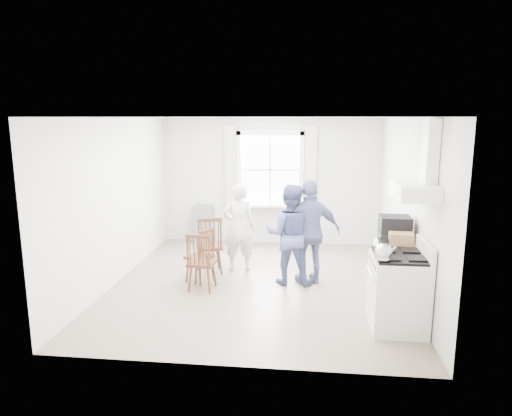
# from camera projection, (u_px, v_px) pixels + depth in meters

# --- Properties ---
(room_shell) EXTENTS (4.62, 5.12, 2.64)m
(room_shell) POSITION_uv_depth(u_px,v_px,m) (257.00, 203.00, 7.03)
(room_shell) COLOR gray
(room_shell) RESTS_ON ground
(window_assembly) EXTENTS (1.88, 0.24, 1.70)m
(window_assembly) POSITION_uv_depth(u_px,v_px,m) (270.00, 174.00, 9.38)
(window_assembly) COLOR white
(window_assembly) RESTS_ON room_shell
(range_hood) EXTENTS (0.45, 0.76, 0.94)m
(range_hood) POSITION_uv_depth(u_px,v_px,m) (420.00, 178.00, 5.37)
(range_hood) COLOR white
(range_hood) RESTS_ON room_shell
(shelf_unit) EXTENTS (0.40, 0.30, 0.80)m
(shelf_unit) POSITION_uv_depth(u_px,v_px,m) (203.00, 224.00, 9.62)
(shelf_unit) COLOR gray
(shelf_unit) RESTS_ON ground
(gas_stove) EXTENTS (0.68, 0.76, 1.12)m
(gas_stove) POSITION_uv_depth(u_px,v_px,m) (398.00, 291.00, 5.66)
(gas_stove) COLOR white
(gas_stove) RESTS_ON ground
(kettle) EXTENTS (0.21, 0.21, 0.30)m
(kettle) POSITION_uv_depth(u_px,v_px,m) (383.00, 252.00, 5.33)
(kettle) COLOR silver
(kettle) RESTS_ON gas_stove
(low_cabinet) EXTENTS (0.50, 0.55, 0.90)m
(low_cabinet) POSITION_uv_depth(u_px,v_px,m) (394.00, 275.00, 6.34)
(low_cabinet) COLOR white
(low_cabinet) RESTS_ON ground
(stereo_stack) EXTENTS (0.42, 0.37, 0.37)m
(stereo_stack) POSITION_uv_depth(u_px,v_px,m) (395.00, 229.00, 6.29)
(stereo_stack) COLOR black
(stereo_stack) RESTS_ON low_cabinet
(cardboard_box) EXTENTS (0.34, 0.26, 0.20)m
(cardboard_box) POSITION_uv_depth(u_px,v_px,m) (401.00, 240.00, 6.03)
(cardboard_box) COLOR #9B774B
(cardboard_box) RESTS_ON low_cabinet
(windsor_chair_a) EXTENTS (0.53, 0.52, 1.00)m
(windsor_chair_a) POSITION_uv_depth(u_px,v_px,m) (210.00, 240.00, 7.58)
(windsor_chair_a) COLOR #432515
(windsor_chair_a) RESTS_ON ground
(windsor_chair_b) EXTENTS (0.42, 0.41, 0.92)m
(windsor_chair_b) POSITION_uv_depth(u_px,v_px,m) (200.00, 256.00, 6.83)
(windsor_chair_b) COLOR #432515
(windsor_chair_b) RESTS_ON ground
(windsor_chair_c) EXTENTS (0.50, 0.51, 0.89)m
(windsor_chair_c) POSITION_uv_depth(u_px,v_px,m) (204.00, 250.00, 7.22)
(windsor_chair_c) COLOR #432515
(windsor_chair_c) RESTS_ON ground
(person_left) EXTENTS (0.66, 0.66, 1.53)m
(person_left) POSITION_uv_depth(u_px,v_px,m) (239.00, 227.00, 7.78)
(person_left) COLOR silver
(person_left) RESTS_ON ground
(person_mid) EXTENTS (0.81, 0.81, 1.59)m
(person_mid) POSITION_uv_depth(u_px,v_px,m) (290.00, 234.00, 7.16)
(person_mid) COLOR #4D598F
(person_mid) RESTS_ON ground
(person_right) EXTENTS (1.21, 1.21, 1.66)m
(person_right) POSITION_uv_depth(u_px,v_px,m) (310.00, 232.00, 7.15)
(person_right) COLOR navy
(person_right) RESTS_ON ground
(potted_plant) EXTENTS (0.22, 0.22, 0.35)m
(potted_plant) POSITION_uv_depth(u_px,v_px,m) (286.00, 196.00, 9.34)
(potted_plant) COLOR #316E3A
(potted_plant) RESTS_ON window_assembly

